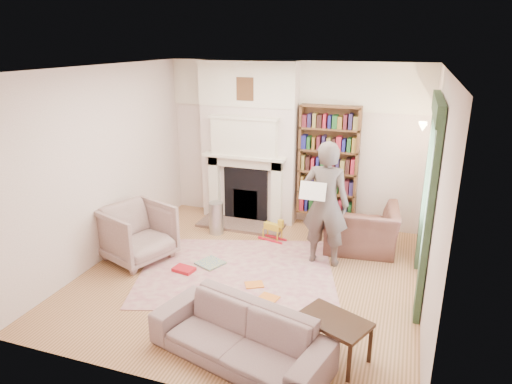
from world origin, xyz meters
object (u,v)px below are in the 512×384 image
at_px(paraffin_heater, 216,218).
at_px(sofa, 240,336).
at_px(armchair_reading, 360,228).
at_px(armchair_left, 137,233).
at_px(rocking_horse, 272,229).
at_px(man_reading, 325,204).
at_px(coffee_table, 333,338).
at_px(bookcase, 328,161).

bearing_deg(paraffin_heater, sofa, -62.13).
bearing_deg(armchair_reading, armchair_left, 18.36).
xyz_separation_m(paraffin_heater, rocking_horse, (0.99, 0.02, -0.08)).
bearing_deg(man_reading, armchair_left, 17.78).
distance_m(man_reading, paraffin_heater, 2.07).
bearing_deg(coffee_table, man_reading, 127.86).
height_order(bookcase, coffee_table, bookcase).
bearing_deg(man_reading, bookcase, -79.40).
distance_m(coffee_table, rocking_horse, 2.93).
distance_m(bookcase, man_reading, 1.44).
height_order(man_reading, coffee_table, man_reading).
distance_m(armchair_reading, sofa, 3.12).
bearing_deg(armchair_reading, paraffin_heater, -2.71).
distance_m(sofa, paraffin_heater, 3.25).
bearing_deg(bookcase, coffee_table, -78.14).
height_order(bookcase, sofa, bookcase).
relative_size(armchair_left, rocking_horse, 2.04).
bearing_deg(paraffin_heater, rocking_horse, 1.30).
bearing_deg(armchair_reading, sofa, 68.52).
height_order(armchair_left, paraffin_heater, armchair_left).
relative_size(armchair_left, paraffin_heater, 1.66).
relative_size(armchair_reading, man_reading, 0.61).
xyz_separation_m(armchair_reading, paraffin_heater, (-2.36, -0.13, -0.09)).
relative_size(sofa, rocking_horse, 4.20).
distance_m(armchair_reading, armchair_left, 3.37).
distance_m(armchair_left, rocking_horse, 2.14).
height_order(man_reading, rocking_horse, man_reading).
xyz_separation_m(armchair_left, man_reading, (2.63, 0.78, 0.50)).
distance_m(man_reading, rocking_horse, 1.27).
bearing_deg(man_reading, paraffin_heater, -12.62).
xyz_separation_m(armchair_left, coffee_table, (3.13, -1.29, -0.19)).
height_order(armchair_reading, man_reading, man_reading).
distance_m(armchair_reading, coffee_table, 2.67).
xyz_separation_m(bookcase, man_reading, (0.23, -1.39, -0.26)).
bearing_deg(armchair_left, sofa, -105.13).
xyz_separation_m(coffee_table, paraffin_heater, (-2.41, 2.54, 0.05)).
bearing_deg(man_reading, sofa, 81.96).
xyz_separation_m(bookcase, coffee_table, (0.73, -3.46, -0.95)).
bearing_deg(armchair_left, bookcase, -26.96).
bearing_deg(rocking_horse, coffee_table, -46.74).
bearing_deg(man_reading, coffee_table, 104.83).
xyz_separation_m(coffee_table, rocking_horse, (-1.43, 2.56, -0.03)).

